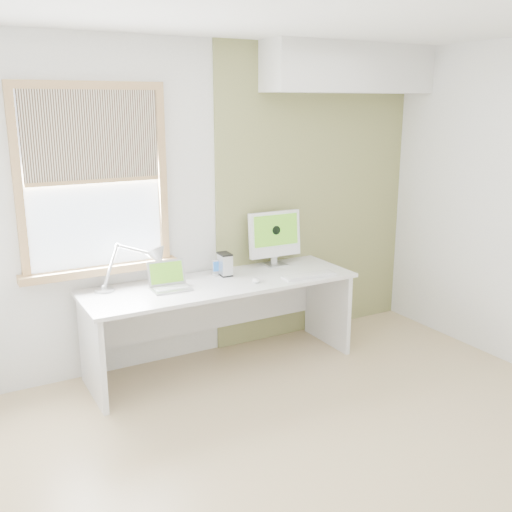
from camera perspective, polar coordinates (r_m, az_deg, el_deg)
room at (r=3.48m, az=8.47°, el=0.97°), size 4.04×3.54×2.64m
accent_wall at (r=5.43m, az=5.70°, el=5.97°), size 2.00×0.02×2.60m
soffit at (r=5.36m, az=8.94°, el=17.55°), size 1.60×0.40×0.42m
window at (r=4.55m, az=-15.38°, el=6.95°), size 1.20×0.14×1.42m
desk at (r=4.81m, az=-3.70°, el=-4.53°), size 2.20×0.70×0.73m
desk_lamp at (r=4.64m, az=-10.39°, el=-0.52°), size 0.63×0.26×0.36m
laptop at (r=4.56m, az=-8.40°, el=-2.48°), size 0.30×0.25×0.21m
phone_dock at (r=4.86m, az=-3.91°, el=-1.45°), size 0.08×0.08×0.13m
external_drive at (r=4.85m, az=-3.04°, el=-0.80°), size 0.10×0.15×0.19m
imac at (r=5.12m, az=1.81°, el=2.02°), size 0.48×0.16×0.47m
keyboard at (r=4.84m, az=5.14°, el=-1.89°), size 0.46×0.15×0.02m
mouse at (r=4.67m, az=0.01°, el=-2.36°), size 0.10×0.13×0.03m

